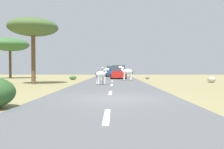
{
  "coord_description": "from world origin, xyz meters",
  "views": [
    {
      "loc": [
        -0.04,
        -9.99,
        1.27
      ],
      "look_at": [
        -0.2,
        8.14,
        0.86
      ],
      "focal_mm": 37.45,
      "sensor_mm": 36.0,
      "label": 1
    }
  ],
  "objects_px": {
    "zebra_1": "(102,74)",
    "tree_4": "(10,45)",
    "rock_0": "(212,80)",
    "rock_2": "(147,78)",
    "car_1": "(119,72)",
    "zebra_2": "(127,72)",
    "car_0": "(111,72)",
    "zebra_0": "(102,73)",
    "bush_1": "(73,78)",
    "tree_3": "(33,28)"
  },
  "relations": [
    {
      "from": "zebra_0",
      "to": "bush_1",
      "type": "height_order",
      "value": "zebra_0"
    },
    {
      "from": "car_1",
      "to": "bush_1",
      "type": "bearing_deg",
      "value": -155.95
    },
    {
      "from": "car_0",
      "to": "rock_0",
      "type": "height_order",
      "value": "car_0"
    },
    {
      "from": "zebra_0",
      "to": "rock_2",
      "type": "relative_size",
      "value": 2.99
    },
    {
      "from": "zebra_1",
      "to": "zebra_2",
      "type": "relative_size",
      "value": 0.8
    },
    {
      "from": "tree_3",
      "to": "rock_0",
      "type": "height_order",
      "value": "tree_3"
    },
    {
      "from": "zebra_2",
      "to": "rock_2",
      "type": "distance_m",
      "value": 5.18
    },
    {
      "from": "bush_1",
      "to": "rock_0",
      "type": "bearing_deg",
      "value": -22.75
    },
    {
      "from": "zebra_2",
      "to": "rock_2",
      "type": "xyz_separation_m",
      "value": [
        2.86,
        4.24,
        -0.82
      ]
    },
    {
      "from": "car_0",
      "to": "car_1",
      "type": "xyz_separation_m",
      "value": [
        1.02,
        -8.17,
        0.0
      ]
    },
    {
      "from": "zebra_1",
      "to": "rock_0",
      "type": "distance_m",
      "value": 10.91
    },
    {
      "from": "car_1",
      "to": "tree_3",
      "type": "distance_m",
      "value": 13.5
    },
    {
      "from": "zebra_1",
      "to": "car_1",
      "type": "bearing_deg",
      "value": 130.76
    },
    {
      "from": "tree_4",
      "to": "rock_0",
      "type": "relative_size",
      "value": 7.3
    },
    {
      "from": "zebra_0",
      "to": "car_0",
      "type": "distance_m",
      "value": 14.63
    },
    {
      "from": "tree_3",
      "to": "car_1",
      "type": "bearing_deg",
      "value": 54.57
    },
    {
      "from": "rock_0",
      "to": "rock_2",
      "type": "distance_m",
      "value": 8.93
    },
    {
      "from": "zebra_0",
      "to": "car_1",
      "type": "distance_m",
      "value": 6.69
    },
    {
      "from": "tree_3",
      "to": "zebra_0",
      "type": "bearing_deg",
      "value": 35.52
    },
    {
      "from": "rock_0",
      "to": "rock_2",
      "type": "bearing_deg",
      "value": 124.12
    },
    {
      "from": "zebra_0",
      "to": "zebra_1",
      "type": "relative_size",
      "value": 1.13
    },
    {
      "from": "rock_0",
      "to": "zebra_1",
      "type": "bearing_deg",
      "value": -159.45
    },
    {
      "from": "zebra_1",
      "to": "rock_2",
      "type": "xyz_separation_m",
      "value": [
        5.2,
        11.22,
        -0.67
      ]
    },
    {
      "from": "zebra_0",
      "to": "zebra_2",
      "type": "relative_size",
      "value": 0.9
    },
    {
      "from": "zebra_1",
      "to": "tree_3",
      "type": "relative_size",
      "value": 0.25
    },
    {
      "from": "zebra_1",
      "to": "tree_4",
      "type": "height_order",
      "value": "tree_4"
    },
    {
      "from": "car_0",
      "to": "car_1",
      "type": "bearing_deg",
      "value": 92.97
    },
    {
      "from": "tree_3",
      "to": "rock_0",
      "type": "xyz_separation_m",
      "value": [
        16.13,
        2.23,
        -4.5
      ]
    },
    {
      "from": "zebra_1",
      "to": "rock_0",
      "type": "xyz_separation_m",
      "value": [
        10.2,
        3.82,
        -0.57
      ]
    },
    {
      "from": "zebra_1",
      "to": "tree_4",
      "type": "bearing_deg",
      "value": -177.98
    },
    {
      "from": "zebra_0",
      "to": "zebra_2",
      "type": "distance_m",
      "value": 2.87
    },
    {
      "from": "bush_1",
      "to": "rock_0",
      "type": "distance_m",
      "value": 15.4
    },
    {
      "from": "rock_0",
      "to": "rock_2",
      "type": "relative_size",
      "value": 1.48
    },
    {
      "from": "rock_2",
      "to": "zebra_0",
      "type": "bearing_deg",
      "value": -134.34
    },
    {
      "from": "tree_4",
      "to": "bush_1",
      "type": "height_order",
      "value": "tree_4"
    },
    {
      "from": "zebra_1",
      "to": "tree_4",
      "type": "distance_m",
      "value": 19.74
    },
    {
      "from": "zebra_0",
      "to": "tree_4",
      "type": "relative_size",
      "value": 0.28
    },
    {
      "from": "zebra_1",
      "to": "car_1",
      "type": "height_order",
      "value": "car_1"
    },
    {
      "from": "car_1",
      "to": "car_0",
      "type": "bearing_deg",
      "value": 98.35
    },
    {
      "from": "rock_2",
      "to": "car_1",
      "type": "bearing_deg",
      "value": 166.05
    },
    {
      "from": "bush_1",
      "to": "zebra_0",
      "type": "bearing_deg",
      "value": -47.38
    },
    {
      "from": "car_1",
      "to": "zebra_2",
      "type": "bearing_deg",
      "value": -80.19
    },
    {
      "from": "rock_0",
      "to": "tree_4",
      "type": "bearing_deg",
      "value": 156.82
    },
    {
      "from": "zebra_0",
      "to": "rock_0",
      "type": "distance_m",
      "value": 10.6
    },
    {
      "from": "car_0",
      "to": "rock_0",
      "type": "distance_m",
      "value": 19.1
    },
    {
      "from": "zebra_2",
      "to": "rock_2",
      "type": "height_order",
      "value": "zebra_2"
    },
    {
      "from": "zebra_0",
      "to": "zebra_1",
      "type": "distance_m",
      "value": 5.68
    },
    {
      "from": "car_0",
      "to": "bush_1",
      "type": "distance_m",
      "value": 11.46
    },
    {
      "from": "zebra_1",
      "to": "car_1",
      "type": "distance_m",
      "value": 12.22
    },
    {
      "from": "zebra_2",
      "to": "tree_4",
      "type": "distance_m",
      "value": 17.63
    }
  ]
}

